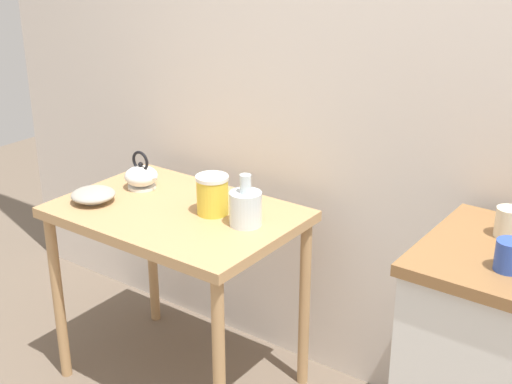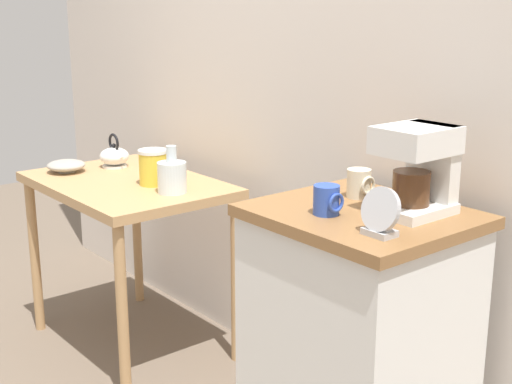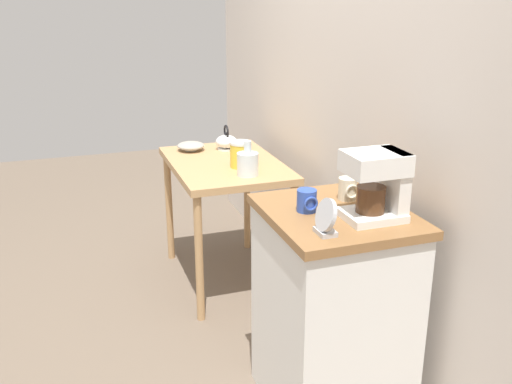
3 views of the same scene
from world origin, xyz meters
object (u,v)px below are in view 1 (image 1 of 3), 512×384
(bowl_stoneware, at_px, (93,195))
(mug_small_cream, at_px, (509,223))
(canister_enamel, at_px, (212,195))
(glass_carafe_vase, at_px, (246,207))
(teakettle, at_px, (142,176))
(mug_blue, at_px, (510,256))

(bowl_stoneware, bearing_deg, mug_small_cream, 12.30)
(bowl_stoneware, height_order, canister_enamel, canister_enamel)
(glass_carafe_vase, bearing_deg, teakettle, 175.62)
(canister_enamel, relative_size, mug_small_cream, 1.63)
(teakettle, relative_size, mug_blue, 1.89)
(bowl_stoneware, xyz_separation_m, glass_carafe_vase, (0.60, 0.18, 0.04))
(teakettle, height_order, mug_small_cream, mug_small_cream)
(canister_enamel, height_order, mug_blue, mug_blue)
(teakettle, relative_size, glass_carafe_vase, 0.86)
(glass_carafe_vase, xyz_separation_m, canister_enamel, (-0.16, 0.01, 0.01))
(bowl_stoneware, height_order, teakettle, teakettle)
(bowl_stoneware, relative_size, glass_carafe_vase, 0.89)
(mug_blue, distance_m, mug_small_cream, 0.23)
(canister_enamel, bearing_deg, teakettle, 175.27)
(mug_small_cream, bearing_deg, canister_enamel, -172.53)
(mug_small_cream, bearing_deg, bowl_stoneware, -167.70)
(glass_carafe_vase, xyz_separation_m, mug_small_cream, (0.88, 0.15, 0.12))
(glass_carafe_vase, relative_size, canister_enamel, 1.29)
(teakettle, height_order, mug_blue, mug_blue)
(mug_blue, height_order, mug_small_cream, mug_small_cream)
(bowl_stoneware, distance_m, teakettle, 0.23)
(glass_carafe_vase, distance_m, mug_small_cream, 0.90)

